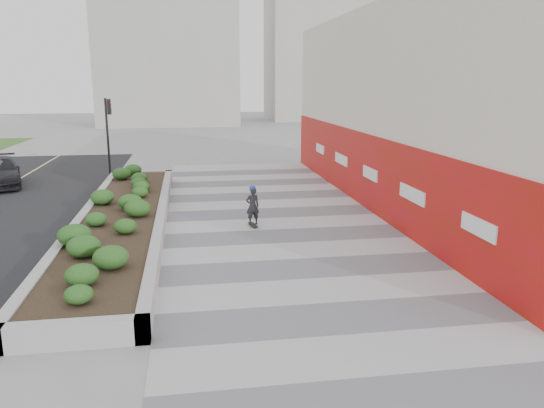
{
  "coord_description": "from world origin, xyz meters",
  "views": [
    {
      "loc": [
        -3.16,
        -11.74,
        5.03
      ],
      "look_at": [
        -0.46,
        5.05,
        1.1
      ],
      "focal_mm": 35.0,
      "sensor_mm": 36.0,
      "label": 1
    }
  ],
  "objects": [
    {
      "name": "building",
      "position": [
        6.98,
        8.98,
        3.98
      ],
      "size": [
        6.04,
        24.08,
        8.0
      ],
      "color": "beige",
      "rests_on": "ground"
    },
    {
      "name": "manhole_cover",
      "position": [
        0.5,
        3.0,
        0.0
      ],
      "size": [
        0.44,
        0.44,
        0.01
      ],
      "primitive_type": "cylinder",
      "color": "#595654",
      "rests_on": "ground"
    },
    {
      "name": "traffic_signal_near",
      "position": [
        -7.23,
        17.5,
        2.76
      ],
      "size": [
        0.33,
        0.28,
        4.2
      ],
      "color": "black",
      "rests_on": "ground"
    },
    {
      "name": "distant_bldg_north_r",
      "position": [
        15.0,
        60.0,
        12.0
      ],
      "size": [
        14.0,
        10.0,
        24.0
      ],
      "primitive_type": "cube",
      "color": "#ADAAA3",
      "rests_on": "ground"
    },
    {
      "name": "walkway",
      "position": [
        0.0,
        3.0,
        0.01
      ],
      "size": [
        8.0,
        36.0,
        0.01
      ],
      "primitive_type": "cube",
      "color": "#A8A8AD",
      "rests_on": "ground"
    },
    {
      "name": "ground",
      "position": [
        0.0,
        0.0,
        0.0
      ],
      "size": [
        160.0,
        160.0,
        0.0
      ],
      "primitive_type": "plane",
      "color": "gray",
      "rests_on": "ground"
    },
    {
      "name": "planter",
      "position": [
        -5.5,
        7.0,
        0.42
      ],
      "size": [
        3.0,
        18.0,
        0.9
      ],
      "color": "#9E9EA0",
      "rests_on": "ground"
    },
    {
      "name": "skateboarder",
      "position": [
        -0.94,
        6.34,
        0.76
      ],
      "size": [
        0.54,
        0.74,
        1.5
      ],
      "rotation": [
        0.0,
        0.0,
        0.13
      ],
      "color": "beige",
      "rests_on": "ground"
    },
    {
      "name": "distant_bldg_north_l",
      "position": [
        -5.0,
        55.0,
        10.0
      ],
      "size": [
        16.0,
        12.0,
        20.0
      ],
      "primitive_type": "cube",
      "color": "#ADAAA3",
      "rests_on": "ground"
    }
  ]
}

